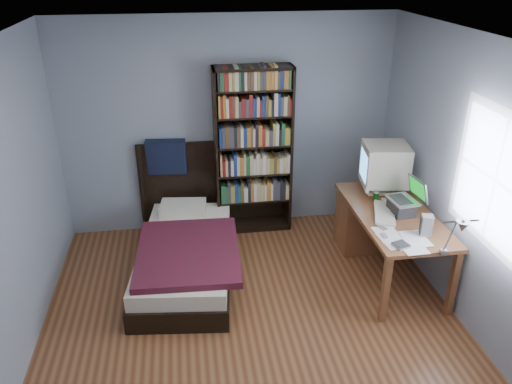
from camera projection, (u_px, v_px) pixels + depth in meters
room at (259, 211)px, 3.87m from camera, size 4.20×4.24×2.50m
desk at (375, 220)px, 5.47m from camera, size 0.75×1.52×0.73m
crt_monitor at (384, 165)px, 5.28m from camera, size 0.53×0.49×0.54m
laptop at (404, 204)px, 4.89m from camera, size 0.33×0.33×0.38m
desk_lamp at (460, 229)px, 3.80m from camera, size 0.21×0.46×0.54m
keyboard at (384, 213)px, 4.91m from camera, size 0.34×0.52×0.05m
speaker at (426, 225)px, 4.52m from camera, size 0.12×0.12×0.20m
soda_can at (376, 197)px, 5.15m from camera, size 0.06×0.06×0.11m
mouse at (384, 200)px, 5.17m from camera, size 0.06×0.10×0.03m
phone_silver at (383, 228)px, 4.67m from camera, size 0.07×0.10×0.02m
phone_grey at (384, 236)px, 4.53m from camera, size 0.04×0.08×0.02m
external_drive at (401, 245)px, 4.38m from camera, size 0.15×0.15×0.02m
bookshelf at (253, 152)px, 5.75m from camera, size 0.89×0.30×1.97m
bed at (185, 248)px, 5.24m from camera, size 1.14×2.06×1.16m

